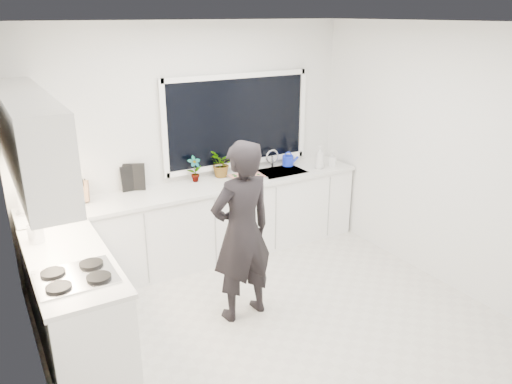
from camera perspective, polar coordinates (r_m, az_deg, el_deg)
floor at (r=4.96m, az=1.49°, el=-14.27°), size 4.00×3.50×0.02m
wall_back at (r=5.86m, az=-7.48°, el=5.62°), size 4.00×0.02×2.70m
wall_left at (r=3.77m, az=-25.40°, el=-4.38°), size 0.02×3.50×2.70m
wall_right at (r=5.63m, az=19.38°, el=4.06°), size 0.02×3.50×2.70m
ceiling at (r=4.11m, az=1.85°, el=18.95°), size 4.00×3.50×0.02m
window at (r=6.03m, az=-2.14°, el=8.14°), size 1.80×0.02×1.00m
base_cabinets_back at (r=5.88m, az=-5.90°, el=-3.65°), size 3.92×0.58×0.88m
base_cabinets_left at (r=4.52m, az=-19.80°, el=-12.55°), size 0.58×1.60×0.88m
countertop_back at (r=5.70m, az=-6.02°, el=0.56°), size 3.94×0.62×0.04m
countertop_left at (r=4.30m, az=-20.51°, el=-7.35°), size 0.62×1.60×0.04m
upper_cabinets at (r=4.31m, az=-24.46°, el=5.67°), size 0.34×2.10×0.70m
sink at (r=6.20m, az=2.82°, el=1.94°), size 0.58×0.42×0.14m
faucet at (r=6.31m, az=1.86°, el=3.81°), size 0.03×0.03×0.22m
stovetop at (r=3.97m, az=-19.91°, el=-9.03°), size 0.56×0.48×0.03m
person at (r=4.60m, az=-1.64°, el=-4.61°), size 0.67×0.47×1.74m
pizza_tray at (r=5.91m, az=-1.09°, el=1.72°), size 0.43×0.33×0.03m
pizza at (r=5.90m, az=-1.09°, el=1.87°), size 0.39×0.29×0.01m
watering_can at (r=6.40m, az=3.67°, el=3.60°), size 0.15×0.15×0.13m
paper_towel_roll at (r=5.34m, az=-24.99°, el=-0.93°), size 0.13×0.13×0.26m
knife_block at (r=5.44m, az=-19.24°, el=0.01°), size 0.16×0.14×0.22m
utensil_crock at (r=4.65m, az=-23.86°, el=-4.37°), size 0.14×0.14×0.16m
picture_frame_large at (r=5.64m, az=-14.09°, el=1.54°), size 0.22×0.02×0.28m
picture_frame_small at (r=5.64m, az=-13.82°, el=1.69°), size 0.24×0.12×0.30m
herb_plants at (r=5.93m, az=-3.78°, el=3.20°), size 0.94×0.33×0.33m
soap_bottles at (r=6.32m, az=7.67°, el=3.90°), size 0.35×0.16×0.30m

